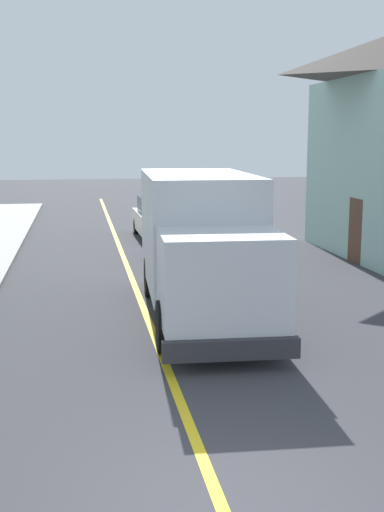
{
  "coord_description": "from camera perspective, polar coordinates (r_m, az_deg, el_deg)",
  "views": [
    {
      "loc": [
        -1.45,
        -6.27,
        4.01
      ],
      "look_at": [
        1.02,
        8.01,
        1.4
      ],
      "focal_mm": 46.07,
      "sensor_mm": 36.0,
      "label": 1
    }
  ],
  "objects": [
    {
      "name": "centre_line_yellow",
      "position": [
        16.82,
        -4.59,
        -3.61
      ],
      "size": [
        0.16,
        56.0,
        0.01
      ],
      "primitive_type": "cube",
      "color": "gold",
      "rests_on": "ground"
    },
    {
      "name": "box_truck",
      "position": [
        14.82,
        0.83,
        1.49
      ],
      "size": [
        2.76,
        7.29,
        3.2
      ],
      "color": "silver",
      "rests_on": "ground"
    },
    {
      "name": "parked_car_near",
      "position": [
        21.23,
        -0.36,
        1.48
      ],
      "size": [
        1.89,
        4.44,
        1.67
      ],
      "color": "#B7B7BC",
      "rests_on": "ground"
    },
    {
      "name": "parked_car_mid",
      "position": [
        26.71,
        -2.85,
        3.26
      ],
      "size": [
        1.87,
        4.43,
        1.67
      ],
      "color": "silver",
      "rests_on": "ground"
    }
  ]
}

